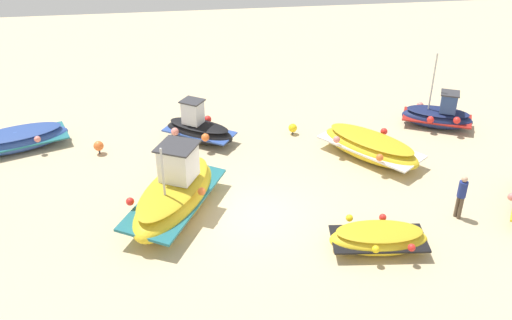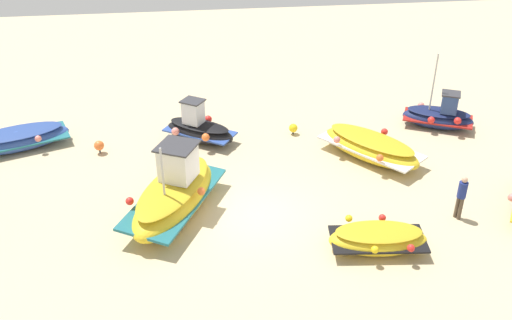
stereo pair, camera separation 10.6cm
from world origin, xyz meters
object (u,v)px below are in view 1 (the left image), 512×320
object	(u,v)px
person_walking	(462,194)
fishing_boat_7	(438,116)
fishing_boat_0	(370,147)
fishing_boat_5	(379,239)
mooring_buoy_1	(293,128)
fishing_boat_1	(175,194)
mooring_buoy_0	(99,146)
fishing_boat_2	(17,140)
fishing_boat_6	(198,129)

from	to	relation	value
person_walking	fishing_boat_7	bearing A→B (deg)	-130.85
fishing_boat_0	fishing_boat_5	bearing A→B (deg)	126.61
fishing_boat_0	mooring_buoy_1	world-z (taller)	fishing_boat_0
fishing_boat_1	person_walking	size ratio (longest dim) A/B	3.21
person_walking	mooring_buoy_0	world-z (taller)	person_walking
fishing_boat_2	fishing_boat_5	world-z (taller)	fishing_boat_2
fishing_boat_7	mooring_buoy_1	xyz separation A→B (m)	(7.08, -0.18, -0.26)
fishing_boat_6	fishing_boat_7	xyz separation A→B (m)	(-11.50, 0.11, -0.03)
fishing_boat_6	fishing_boat_0	bearing A→B (deg)	-165.64
fishing_boat_5	fishing_boat_7	bearing A→B (deg)	-118.05
fishing_boat_0	fishing_boat_6	distance (m)	7.75
fishing_boat_5	fishing_boat_7	size ratio (longest dim) A/B	0.93
fishing_boat_0	person_walking	bearing A→B (deg)	162.79
fishing_boat_1	fishing_boat_6	distance (m)	5.79
fishing_boat_0	fishing_boat_6	size ratio (longest dim) A/B	1.35
fishing_boat_1	mooring_buoy_1	bearing A→B (deg)	-17.29
fishing_boat_1	fishing_boat_0	bearing A→B (deg)	-43.45
fishing_boat_5	mooring_buoy_0	bearing A→B (deg)	-33.00
fishing_boat_0	fishing_boat_5	world-z (taller)	fishing_boat_0
fishing_boat_2	fishing_boat_7	distance (m)	19.59
fishing_boat_1	fishing_boat_5	xyz separation A→B (m)	(-6.71, 3.11, -0.38)
fishing_boat_2	fishing_boat_6	world-z (taller)	fishing_boat_6
fishing_boat_0	mooring_buoy_0	bearing A→B (deg)	42.35
fishing_boat_6	mooring_buoy_0	bearing A→B (deg)	42.03
fishing_boat_1	fishing_boat_2	size ratio (longest dim) A/B	1.18
mooring_buoy_1	fishing_boat_1	bearing A→B (deg)	46.02
mooring_buoy_0	fishing_boat_0	bearing A→B (deg)	170.21
fishing_boat_6	fishing_boat_2	bearing A→B (deg)	31.81
fishing_boat_2	mooring_buoy_1	xyz separation A→B (m)	(-12.51, 0.26, -0.15)
fishing_boat_0	fishing_boat_1	bearing A→B (deg)	72.01
fishing_boat_0	fishing_boat_5	distance (m)	6.39
fishing_boat_1	person_walking	xyz separation A→B (m)	(-10.22, 1.73, 0.19)
fishing_boat_7	fishing_boat_5	bearing A→B (deg)	-98.17
fishing_boat_5	mooring_buoy_1	bearing A→B (deg)	-76.30
mooring_buoy_1	fishing_boat_0	bearing A→B (deg)	136.65
fishing_boat_1	mooring_buoy_0	xyz separation A→B (m)	(3.30, -5.07, -0.44)
fishing_boat_6	mooring_buoy_1	xyz separation A→B (m)	(-4.42, -0.08, -0.28)
mooring_buoy_1	fishing_boat_7	bearing A→B (deg)	178.51
fishing_boat_7	mooring_buoy_0	xyz separation A→B (m)	(15.93, 0.50, -0.19)
fishing_boat_6	mooring_buoy_1	size ratio (longest dim) A/B	6.78
fishing_boat_2	mooring_buoy_0	xyz separation A→B (m)	(-3.66, 0.95, -0.09)
fishing_boat_6	fishing_boat_7	bearing A→B (deg)	-146.33
fishing_boat_1	fishing_boat_5	distance (m)	7.41
mooring_buoy_1	fishing_boat_2	bearing A→B (deg)	-1.19
fishing_boat_7	fishing_boat_2	bearing A→B (deg)	-155.17
fishing_boat_2	person_walking	world-z (taller)	person_walking
fishing_boat_5	fishing_boat_6	distance (m)	10.41
fishing_boat_7	mooring_buoy_1	size ratio (longest dim) A/B	7.06
fishing_boat_6	mooring_buoy_1	world-z (taller)	fishing_boat_6
fishing_boat_6	mooring_buoy_1	bearing A→B (deg)	-144.79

